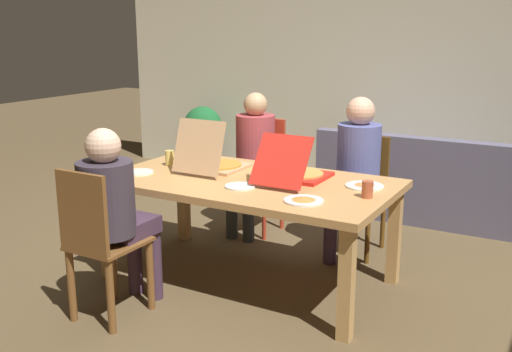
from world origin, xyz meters
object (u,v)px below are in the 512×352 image
object	(u,v)px
chair_1	(260,168)
pizza_box_1	(297,173)
chair_0	(99,244)
person_0	(114,205)
plate_0	(240,186)
plate_2	(365,185)
dining_table	(249,190)
potted_plant	(203,136)
person_1	(253,151)
person_2	(356,164)
drinking_glass_0	(170,158)
plate_3	(304,200)
couch	(419,186)
pizza_box_0	(215,163)
chair_2	(361,188)
plate_1	(139,172)
drinking_glass_1	(367,189)

from	to	relation	value
chair_1	pizza_box_1	bearing A→B (deg)	-48.62
chair_0	person_0	xyz separation A→B (m)	(-0.00, 0.14, 0.21)
plate_0	plate_2	world-z (taller)	plate_2
dining_table	potted_plant	world-z (taller)	potted_plant
chair_0	person_1	size ratio (longest dim) A/B	0.79
person_2	drinking_glass_0	world-z (taller)	person_2
person_1	plate_3	xyz separation A→B (m)	(1.04, -1.20, 0.03)
person_0	potted_plant	distance (m)	3.61
plate_0	pizza_box_1	bearing A→B (deg)	57.42
person_1	potted_plant	distance (m)	2.19
potted_plant	couch	bearing A→B (deg)	-5.85
chair_1	pizza_box_0	size ratio (longest dim) A/B	1.93
person_1	plate_2	xyz separation A→B (m)	(1.25, -0.69, 0.02)
plate_2	potted_plant	size ratio (longest dim) A/B	0.30
chair_0	chair_1	size ratio (longest dim) A/B	0.98
chair_0	couch	world-z (taller)	chair_0
chair_1	drinking_glass_0	bearing A→B (deg)	-104.94
plate_0	potted_plant	xyz separation A→B (m)	(-2.10, 2.62, -0.27)
dining_table	person_1	distance (m)	1.02
pizza_box_1	chair_2	bearing A→B (deg)	77.33
dining_table	plate_0	world-z (taller)	plate_0
plate_0	couch	distance (m)	2.46
potted_plant	drinking_glass_0	bearing A→B (deg)	-60.88
chair_0	plate_1	size ratio (longest dim) A/B	4.63
person_0	plate_1	xyz separation A→B (m)	(-0.31, 0.60, 0.04)
plate_1	drinking_glass_0	xyz separation A→B (m)	(0.05, 0.30, 0.05)
pizza_box_0	person_0	bearing A→B (deg)	-97.14
person_0	plate_3	world-z (taller)	person_0
chair_0	chair_2	xyz separation A→B (m)	(0.96, 1.96, 0.01)
person_2	drinking_glass_0	xyz separation A→B (m)	(-1.21, -0.77, 0.06)
pizza_box_1	drinking_glass_1	distance (m)	0.61
potted_plant	chair_0	bearing A→B (deg)	-65.25
person_1	chair_2	distance (m)	0.98
plate_0	dining_table	bearing A→B (deg)	104.28
couch	potted_plant	world-z (taller)	potted_plant
dining_table	potted_plant	xyz separation A→B (m)	(-2.04, 2.41, -0.19)
person_2	plate_2	distance (m)	0.70
person_2	drinking_glass_0	size ratio (longest dim) A/B	10.84
chair_1	plate_1	world-z (taller)	chair_1
plate_3	plate_0	bearing A→B (deg)	169.39
person_1	drinking_glass_0	size ratio (longest dim) A/B	10.64
chair_2	drinking_glass_1	size ratio (longest dim) A/B	8.68
drinking_glass_0	pizza_box_1	bearing A→B (deg)	4.99
chair_1	chair_2	distance (m)	0.96
plate_3	couch	xyz separation A→B (m)	(0.10, 2.44, -0.47)
chair_1	person_2	bearing A→B (deg)	-11.68
chair_2	chair_0	bearing A→B (deg)	-115.99
person_1	potted_plant	world-z (taller)	person_1
pizza_box_0	plate_2	distance (m)	1.13
pizza_box_0	person_2	bearing A→B (deg)	40.52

